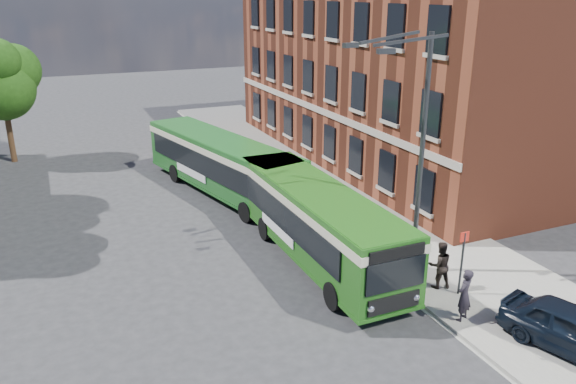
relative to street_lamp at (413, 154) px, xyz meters
name	(u,v)px	position (x,y,z in m)	size (l,w,h in m)	color
ground	(268,276)	(-4.84, 2.00, -4.79)	(120.00, 120.00, 0.00)	#2A2A2C
pavement	(332,187)	(2.16, 10.00, -4.72)	(6.00, 48.00, 0.15)	gray
kerb_line	(281,195)	(-0.89, 10.00, -4.79)	(0.12, 48.00, 0.01)	beige
brick_office	(405,47)	(9.16, 14.00, 2.18)	(12.10, 26.00, 14.20)	brown
street_lamp	(413,154)	(0.00, 0.00, 0.00)	(2.96, 2.38, 9.00)	#323436
bus_stop_sign	(462,259)	(0.76, -2.20, -3.28)	(0.35, 0.08, 2.52)	#323436
bus_front	(317,217)	(-2.52, 2.52, -2.96)	(2.68, 11.10, 3.02)	#1F5A16
bus_rear	(221,160)	(-3.63, 11.70, -2.96)	(5.25, 12.38, 3.02)	#1C5A1F
parked_car	(573,329)	(1.59, -6.19, -3.93)	(1.69, 4.19, 1.43)	black
pedestrian_a	(464,295)	(-0.24, -3.57, -3.74)	(0.66, 0.43, 1.79)	#241F27
pedestrian_b	(440,265)	(0.39, -1.52, -3.75)	(0.86, 0.67, 1.77)	black
tree_right	(2,79)	(-13.96, 22.62, 0.45)	(4.57, 4.35, 7.72)	#382314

